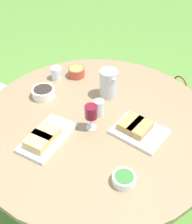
{
  "coord_description": "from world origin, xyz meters",
  "views": [
    {
      "loc": [
        1.1,
        -0.58,
        1.9
      ],
      "look_at": [
        0.0,
        0.0,
        0.84
      ],
      "focal_mm": 45.0,
      "sensor_mm": 36.0,
      "label": 1
    }
  ],
  "objects_px": {
    "water_pitcher": "(109,84)",
    "dining_table": "(96,132)",
    "wine_glass": "(91,113)",
    "handbag": "(177,96)"
  },
  "relations": [
    {
      "from": "water_pitcher",
      "to": "wine_glass",
      "type": "relative_size",
      "value": 1.17
    },
    {
      "from": "dining_table",
      "to": "wine_glass",
      "type": "height_order",
      "value": "wine_glass"
    },
    {
      "from": "dining_table",
      "to": "handbag",
      "type": "bearing_deg",
      "value": 113.91
    },
    {
      "from": "wine_glass",
      "to": "handbag",
      "type": "height_order",
      "value": "wine_glass"
    },
    {
      "from": "water_pitcher",
      "to": "dining_table",
      "type": "bearing_deg",
      "value": -46.6
    },
    {
      "from": "wine_glass",
      "to": "dining_table",
      "type": "bearing_deg",
      "value": 130.76
    },
    {
      "from": "wine_glass",
      "to": "handbag",
      "type": "xyz_separation_m",
      "value": [
        -0.61,
        1.32,
        -0.77
      ]
    },
    {
      "from": "dining_table",
      "to": "water_pitcher",
      "type": "relative_size",
      "value": 7.65
    },
    {
      "from": "dining_table",
      "to": "wine_glass",
      "type": "xyz_separation_m",
      "value": [
        0.05,
        -0.06,
        0.22
      ]
    },
    {
      "from": "dining_table",
      "to": "water_pitcher",
      "type": "xyz_separation_m",
      "value": [
        -0.17,
        0.18,
        0.2
      ]
    }
  ]
}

